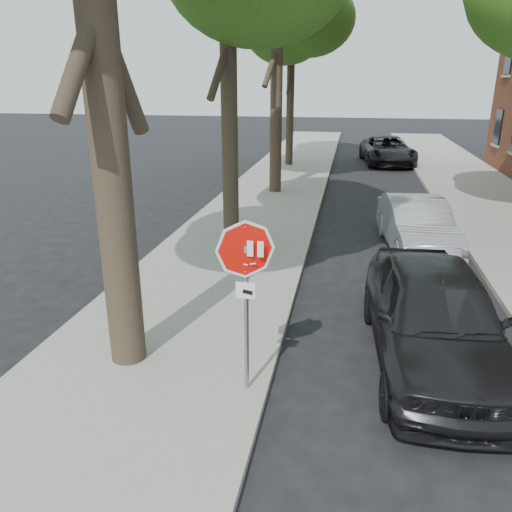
{
  "coord_description": "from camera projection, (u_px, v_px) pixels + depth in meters",
  "views": [
    {
      "loc": [
        0.61,
        -6.23,
        4.46
      ],
      "look_at": [
        -0.65,
        0.47,
        2.05
      ],
      "focal_mm": 35.0,
      "sensor_mm": 36.0,
      "label": 1
    }
  ],
  "objects": [
    {
      "name": "sidewalk_right",
      "position": [
        504.0,
        214.0,
        17.41
      ],
      "size": [
        4.0,
        55.0,
        0.12
      ],
      "primitive_type": "cube",
      "color": "gray",
      "rests_on": "ground"
    },
    {
      "name": "car_a",
      "position": [
        435.0,
        316.0,
        8.1
      ],
      "size": [
        2.27,
        5.07,
        1.69
      ],
      "primitive_type": "imported",
      "rotation": [
        0.0,
        0.0,
        0.06
      ],
      "color": "black",
      "rests_on": "ground"
    },
    {
      "name": "sidewalk_left",
      "position": [
        265.0,
        203.0,
        18.9
      ],
      "size": [
        4.0,
        55.0,
        0.12
      ],
      "primitive_type": "cube",
      "color": "gray",
      "rests_on": "ground"
    },
    {
      "name": "car_b",
      "position": [
        416.0,
        225.0,
        13.64
      ],
      "size": [
        1.98,
        4.48,
        1.43
      ],
      "primitive_type": "imported",
      "rotation": [
        0.0,
        0.0,
        0.11
      ],
      "color": "#A7AAAF",
      "rests_on": "ground"
    },
    {
      "name": "stop_sign",
      "position": [
        246.0,
        275.0,
        6.82
      ],
      "size": [
        0.76,
        0.34,
        2.61
      ],
      "color": "gray",
      "rests_on": "sidewalk_left"
    },
    {
      "name": "curb_right",
      "position": [
        443.0,
        211.0,
        17.77
      ],
      "size": [
        0.12,
        55.0,
        0.13
      ],
      "primitive_type": "cube",
      "color": "#9E9384",
      "rests_on": "ground"
    },
    {
      "name": "tree_far",
      "position": [
        292.0,
        22.0,
        25.0
      ],
      "size": [
        5.29,
        4.91,
        9.33
      ],
      "color": "black",
      "rests_on": "sidewalk_left"
    },
    {
      "name": "car_d",
      "position": [
        387.0,
        150.0,
        27.89
      ],
      "size": [
        3.15,
        5.71,
        1.51
      ],
      "primitive_type": "imported",
      "rotation": [
        0.0,
        0.0,
        0.12
      ],
      "color": "black",
      "rests_on": "ground"
    },
    {
      "name": "curb_left",
      "position": [
        319.0,
        205.0,
        18.54
      ],
      "size": [
        0.12,
        55.0,
        0.13
      ],
      "primitive_type": "cube",
      "color": "#9E9384",
      "rests_on": "ground"
    },
    {
      "name": "ground",
      "position": [
        293.0,
        400.0,
        7.37
      ],
      "size": [
        120.0,
        120.0,
        0.0
      ],
      "primitive_type": "plane",
      "color": "black",
      "rests_on": "ground"
    }
  ]
}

